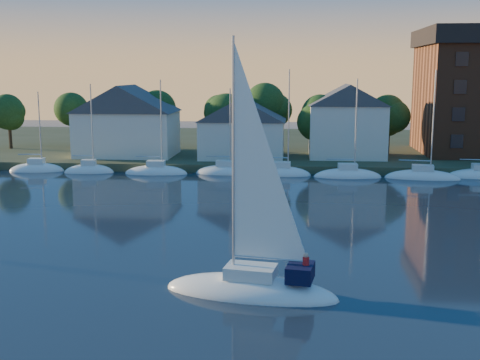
# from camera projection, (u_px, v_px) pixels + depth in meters

# --- Properties ---
(shoreline_land) EXTENTS (160.00, 50.00, 2.00)m
(shoreline_land) POSITION_uv_depth(u_px,v_px,m) (288.00, 149.00, 98.31)
(shoreline_land) COLOR #323921
(shoreline_land) RESTS_ON ground
(wooden_dock) EXTENTS (120.00, 3.00, 1.00)m
(wooden_dock) POSITION_uv_depth(u_px,v_px,m) (286.00, 172.00, 75.76)
(wooden_dock) COLOR brown
(wooden_dock) RESTS_ON ground
(clubhouse_west) EXTENTS (13.65, 9.45, 9.64)m
(clubhouse_west) POSITION_uv_depth(u_px,v_px,m) (127.00, 120.00, 82.57)
(clubhouse_west) COLOR silver
(clubhouse_west) RESTS_ON shoreline_land
(clubhouse_centre) EXTENTS (11.55, 8.40, 8.08)m
(clubhouse_centre) POSITION_uv_depth(u_px,v_px,m) (242.00, 127.00, 80.29)
(clubhouse_centre) COLOR silver
(clubhouse_centre) RESTS_ON shoreline_land
(clubhouse_east) EXTENTS (10.50, 8.40, 9.80)m
(clubhouse_east) POSITION_uv_depth(u_px,v_px,m) (347.00, 120.00, 80.85)
(clubhouse_east) COLOR silver
(clubhouse_east) RESTS_ON shoreline_land
(tree_line) EXTENTS (93.40, 5.40, 8.90)m
(tree_line) POSITION_uv_depth(u_px,v_px,m) (302.00, 109.00, 85.10)
(tree_line) COLOR #372919
(tree_line) RESTS_ON shoreline_land
(moored_fleet) EXTENTS (87.50, 2.40, 12.05)m
(moored_fleet) POSITION_uv_depth(u_px,v_px,m) (286.00, 175.00, 72.80)
(moored_fleet) COLOR white
(moored_fleet) RESTS_ON ground
(hero_sailboat) EXTENTS (10.35, 4.77, 15.33)m
(hero_sailboat) POSITION_uv_depth(u_px,v_px,m) (253.00, 283.00, 33.73)
(hero_sailboat) COLOR white
(hero_sailboat) RESTS_ON ground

